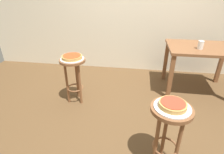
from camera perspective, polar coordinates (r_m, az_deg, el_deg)
name	(u,v)px	position (r m, az deg, el deg)	size (l,w,h in m)	color
ground_plane	(125,116)	(2.56, 4.21, -12.18)	(6.00, 6.00, 0.00)	brown
stool_foreground	(169,125)	(1.76, 17.42, -14.03)	(0.36, 0.36, 0.69)	brown
serving_plate_foreground	(172,107)	(1.64, 18.34, -8.98)	(0.31, 0.31, 0.01)	silver
pizza_foreground	(173,104)	(1.63, 18.49, -8.17)	(0.23, 0.23, 0.05)	tan
stool_middle	(74,71)	(2.68, -11.96, 1.78)	(0.36, 0.36, 0.69)	brown
serving_plate_middle	(72,59)	(2.60, -12.36, 5.59)	(0.33, 0.33, 0.01)	silver
pizza_middle	(72,57)	(2.59, -12.42, 6.17)	(0.28, 0.28, 0.05)	tan
dining_table	(201,54)	(3.20, 26.18, 6.60)	(1.04, 0.77, 0.76)	brown
cup_near_edge	(201,45)	(3.01, 26.00, 9.00)	(0.08, 0.08, 0.12)	silver
condiment_shaker	(201,43)	(3.22, 26.15, 9.57)	(0.04, 0.04, 0.08)	white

